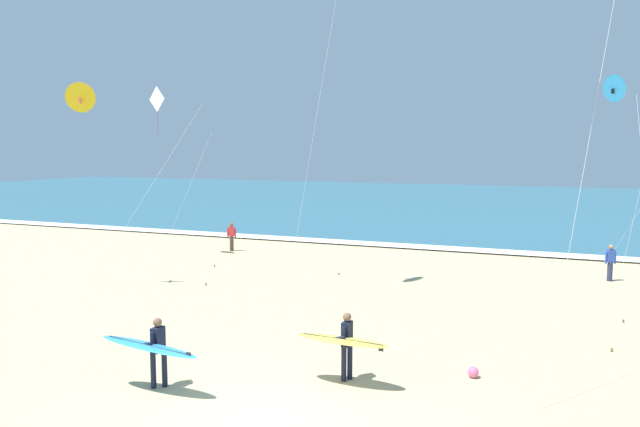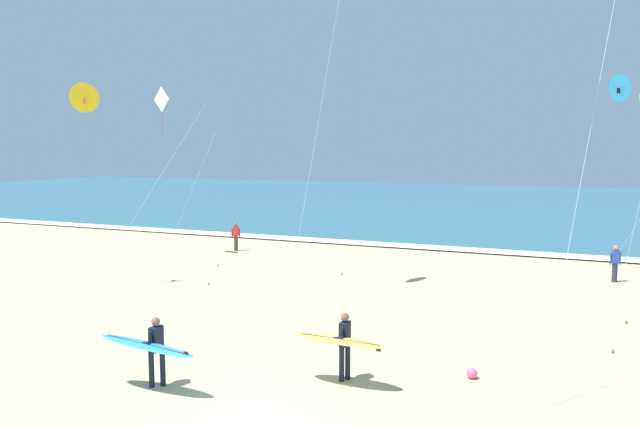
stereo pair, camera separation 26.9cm
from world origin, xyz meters
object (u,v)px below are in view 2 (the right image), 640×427
object	(u,v)px
surfer_lead	(342,341)
bystander_red_top	(236,236)
surfer_trailing	(152,346)
beach_ball	(472,373)
bystander_blue_top	(615,263)
kite_diamond_ivory_close	(163,105)
kite_delta_cobalt_high	(621,88)
kite_delta_golden_near	(85,98)

from	to	relation	value
surfer_lead	bystander_red_top	xyz separation A→B (m)	(-12.02, 15.45, -0.24)
surfer_trailing	beach_ball	xyz separation A→B (m)	(6.93, 3.56, -0.91)
surfer_lead	beach_ball	size ratio (longest dim) A/B	8.26
beach_ball	surfer_trailing	bearing A→B (deg)	-152.81
surfer_lead	bystander_blue_top	bearing A→B (deg)	64.78
surfer_lead	beach_ball	bearing A→B (deg)	27.31
kite_diamond_ivory_close	kite_delta_cobalt_high	bearing A→B (deg)	14.76
surfer_trailing	bystander_red_top	world-z (taller)	surfer_trailing
kite_diamond_ivory_close	beach_ball	size ratio (longest dim) A/B	31.67
kite_delta_cobalt_high	surfer_trailing	bearing A→B (deg)	-118.66
surfer_lead	kite_delta_golden_near	distance (m)	15.64
kite_diamond_ivory_close	surfer_lead	bearing A→B (deg)	-40.88
surfer_trailing	beach_ball	size ratio (longest dim) A/B	9.22
surfer_trailing	beach_ball	bearing A→B (deg)	27.19
kite_diamond_ivory_close	bystander_blue_top	world-z (taller)	kite_diamond_ivory_close
kite_delta_golden_near	kite_diamond_ivory_close	xyz separation A→B (m)	(-1.51, 7.00, 0.26)
surfer_lead	bystander_blue_top	distance (m)	16.36
kite_delta_golden_near	bystander_red_top	world-z (taller)	kite_delta_golden_near
bystander_red_top	bystander_blue_top	xyz separation A→B (m)	(18.99, -0.65, 0.00)
surfer_trailing	bystander_blue_top	world-z (taller)	surfer_trailing
bystander_blue_top	kite_delta_golden_near	bearing A→B (deg)	-155.25
kite_diamond_ivory_close	bystander_blue_top	distance (m)	22.76
surfer_lead	beach_ball	world-z (taller)	surfer_lead
bystander_blue_top	surfer_lead	bearing A→B (deg)	-115.22
surfer_trailing	kite_diamond_ivory_close	size ratio (longest dim) A/B	0.29
kite_diamond_ivory_close	bystander_red_top	distance (m)	8.08
kite_delta_cobalt_high	bystander_red_top	world-z (taller)	kite_delta_cobalt_high
kite_delta_cobalt_high	beach_ball	distance (m)	19.19
surfer_trailing	bystander_red_top	distance (m)	19.25
kite_delta_golden_near	bystander_red_top	xyz separation A→B (m)	(1.01, 9.86, -6.87)
kite_delta_cobalt_high	kite_diamond_ivory_close	world-z (taller)	kite_delta_cobalt_high
bystander_red_top	beach_ball	xyz separation A→B (m)	(14.91, -13.95, -0.67)
kite_delta_golden_near	bystander_red_top	bearing A→B (deg)	84.18
surfer_trailing	kite_diamond_ivory_close	xyz separation A→B (m)	(-10.49, 14.65, 6.89)
surfer_lead	beach_ball	xyz separation A→B (m)	(2.89, 1.49, -0.91)
kite_delta_golden_near	beach_ball	distance (m)	18.08
kite_diamond_ivory_close	bystander_blue_top	size ratio (longest dim) A/B	5.58
bystander_red_top	bystander_blue_top	size ratio (longest dim) A/B	1.00
surfer_lead	beach_ball	distance (m)	3.38
bystander_blue_top	beach_ball	size ratio (longest dim) A/B	5.68
kite_diamond_ivory_close	beach_ball	xyz separation A→B (m)	(17.43, -11.09, -7.80)
surfer_trailing	kite_delta_cobalt_high	size ratio (longest dim) A/B	0.28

